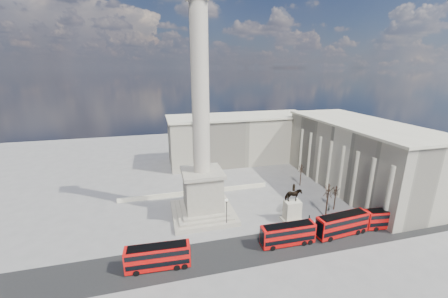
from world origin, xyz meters
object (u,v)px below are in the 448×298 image
red_bus_b (288,234)px  pedestrian_walking (329,209)px  equestrian_statue (292,208)px  pedestrian_crossing (276,229)px  red_bus_d (389,218)px  victorian_lamp (227,211)px  red_bus_c (342,224)px  nelsons_column (202,162)px  red_bus_a (158,257)px  pedestrian_standing (309,218)px

red_bus_b → pedestrian_walking: bearing=31.3°
equestrian_statue → pedestrian_crossing: bearing=-146.5°
red_bus_d → equestrian_statue: (-18.60, 7.49, 0.92)m
equestrian_statue → victorian_lamp: bearing=175.4°
red_bus_c → nelsons_column: bearing=144.4°
red_bus_c → red_bus_d: red_bus_c is taller
red_bus_d → victorian_lamp: 34.35m
red_bus_a → equestrian_statue: size_ratio=1.22×
red_bus_a → red_bus_b: size_ratio=1.02×
red_bus_c → victorian_lamp: 23.55m
victorian_lamp → pedestrian_crossing: victorian_lamp is taller
red_bus_a → pedestrian_crossing: bearing=13.9°
red_bus_b → nelsons_column: bearing=132.8°
red_bus_c → equestrian_statue: (-7.30, 7.35, 0.72)m
pedestrian_walking → pedestrian_standing: bearing=-146.7°
victorian_lamp → pedestrian_walking: 25.30m
red_bus_a → victorian_lamp: victorian_lamp is taller
nelsons_column → victorian_lamp: (3.88, -6.45, -9.03)m
red_bus_c → red_bus_d: bearing=-6.1°
victorian_lamp → equestrian_statue: equestrian_statue is taller
red_bus_a → pedestrian_crossing: size_ratio=5.66×
red_bus_c → pedestrian_walking: bearing=64.7°
nelsons_column → victorian_lamp: size_ratio=7.55×
pedestrian_walking → red_bus_a: bearing=-154.4°
nelsons_column → pedestrian_standing: (22.11, -8.83, -12.16)m
red_bus_b → red_bus_d: 23.39m
equestrian_statue → pedestrian_crossing: 6.65m
pedestrian_standing → pedestrian_crossing: size_ratio=0.79×
red_bus_a → red_bus_b: 24.13m
pedestrian_walking → pedestrian_crossing: pedestrian_crossing is taller
red_bus_d → pedestrian_walking: 12.17m
nelsons_column → red_bus_a: bearing=-123.6°
pedestrian_standing → pedestrian_crossing: bearing=16.5°
pedestrian_standing → equestrian_statue: bearing=-16.1°
red_bus_b → red_bus_d: bearing=0.9°
pedestrian_walking → red_bus_c: bearing=-97.9°
nelsons_column → equestrian_statue: size_ratio=5.60×
nelsons_column → red_bus_b: size_ratio=4.71×
red_bus_b → victorian_lamp: bearing=139.1°
red_bus_a → pedestrian_walking: (39.42, 9.56, -1.53)m
red_bus_b → pedestrian_walking: 17.83m
red_bus_d → pedestrian_crossing: 24.21m
nelsons_column → pedestrian_standing: size_ratio=32.84×
red_bus_a → red_bus_d: (47.51, 0.59, -0.08)m
red_bus_a → pedestrian_standing: size_ratio=7.13×
nelsons_column → red_bus_a: (-10.43, -15.71, -10.64)m
red_bus_a → red_bus_b: (24.13, 0.52, -0.04)m
equestrian_statue → pedestrian_crossing: size_ratio=4.65×
red_bus_d → pedestrian_walking: bearing=138.7°
pedestrian_walking → pedestrian_standing: pedestrian_standing is taller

